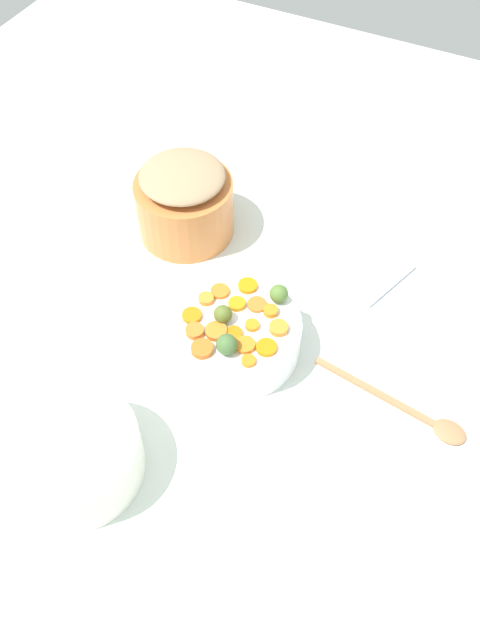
# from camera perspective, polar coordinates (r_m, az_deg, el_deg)

# --- Properties ---
(tabletop) EXTENTS (2.40, 2.40, 0.02)m
(tabletop) POSITION_cam_1_polar(r_m,az_deg,el_deg) (1.20, 1.33, -4.16)
(tabletop) COLOR silver
(tabletop) RESTS_ON ground
(serving_bowl_carrots) EXTENTS (0.22, 0.22, 0.08)m
(serving_bowl_carrots) POSITION_cam_1_polar(r_m,az_deg,el_deg) (1.18, 0.00, -1.50)
(serving_bowl_carrots) COLOR white
(serving_bowl_carrots) RESTS_ON tabletop
(metal_pot) EXTENTS (0.21, 0.21, 0.13)m
(metal_pot) POSITION_cam_1_polar(r_m,az_deg,el_deg) (1.37, -4.93, 9.97)
(metal_pot) COLOR #D3793E
(metal_pot) RESTS_ON tabletop
(stuffing_mound) EXTENTS (0.18, 0.18, 0.04)m
(stuffing_mound) POSITION_cam_1_polar(r_m,az_deg,el_deg) (1.32, -5.19, 12.68)
(stuffing_mound) COLOR tan
(stuffing_mound) RESTS_ON metal_pot
(carrot_slice_0) EXTENTS (0.05, 0.05, 0.01)m
(carrot_slice_0) POSITION_cam_1_polar(r_m,az_deg,el_deg) (1.15, -4.33, 0.40)
(carrot_slice_0) COLOR orange
(carrot_slice_0) RESTS_ON serving_bowl_carrots
(carrot_slice_1) EXTENTS (0.04, 0.04, 0.01)m
(carrot_slice_1) POSITION_cam_1_polar(r_m,az_deg,el_deg) (1.19, -1.80, 2.58)
(carrot_slice_1) COLOR orange
(carrot_slice_1) RESTS_ON serving_bowl_carrots
(carrot_slice_2) EXTENTS (0.05, 0.05, 0.01)m
(carrot_slice_2) POSITION_cam_1_polar(r_m,az_deg,el_deg) (1.13, -2.15, -1.01)
(carrot_slice_2) COLOR orange
(carrot_slice_2) RESTS_ON serving_bowl_carrots
(carrot_slice_3) EXTENTS (0.05, 0.05, 0.01)m
(carrot_slice_3) POSITION_cam_1_polar(r_m,az_deg,el_deg) (1.11, 2.37, -2.47)
(carrot_slice_3) COLOR orange
(carrot_slice_3) RESTS_ON serving_bowl_carrots
(carrot_slice_4) EXTENTS (0.04, 0.04, 0.01)m
(carrot_slice_4) POSITION_cam_1_polar(r_m,az_deg,el_deg) (1.11, 0.45, -2.24)
(carrot_slice_4) COLOR orange
(carrot_slice_4) RESTS_ON serving_bowl_carrots
(carrot_slice_5) EXTENTS (0.04, 0.04, 0.01)m
(carrot_slice_5) POSITION_cam_1_polar(r_m,az_deg,el_deg) (1.13, -4.06, -0.98)
(carrot_slice_5) COLOR orange
(carrot_slice_5) RESTS_ON serving_bowl_carrots
(carrot_slice_6) EXTENTS (0.05, 0.05, 0.01)m
(carrot_slice_6) POSITION_cam_1_polar(r_m,az_deg,el_deg) (1.19, 0.68, 3.08)
(carrot_slice_6) COLOR orange
(carrot_slice_6) RESTS_ON serving_bowl_carrots
(carrot_slice_7) EXTENTS (0.04, 0.04, 0.01)m
(carrot_slice_7) POSITION_cam_1_polar(r_m,az_deg,el_deg) (1.13, 3.47, -0.71)
(carrot_slice_7) COLOR orange
(carrot_slice_7) RESTS_ON serving_bowl_carrots
(carrot_slice_8) EXTENTS (0.04, 0.04, 0.01)m
(carrot_slice_8) POSITION_cam_1_polar(r_m,az_deg,el_deg) (1.17, -0.28, 1.46)
(carrot_slice_8) COLOR orange
(carrot_slice_8) RESTS_ON serving_bowl_carrots
(carrot_slice_9) EXTENTS (0.04, 0.04, 0.01)m
(carrot_slice_9) POSITION_cam_1_polar(r_m,az_deg,el_deg) (1.13, -0.55, -1.18)
(carrot_slice_9) COLOR orange
(carrot_slice_9) RESTS_ON serving_bowl_carrots
(carrot_slice_10) EXTENTS (0.04, 0.04, 0.01)m
(carrot_slice_10) POSITION_cam_1_polar(r_m,az_deg,el_deg) (1.15, 2.95, 0.73)
(carrot_slice_10) COLOR orange
(carrot_slice_10) RESTS_ON serving_bowl_carrots
(carrot_slice_11) EXTENTS (0.05, 0.05, 0.01)m
(carrot_slice_11) POSITION_cam_1_polar(r_m,az_deg,el_deg) (1.11, -3.41, -2.59)
(carrot_slice_11) COLOR orange
(carrot_slice_11) RESTS_ON serving_bowl_carrots
(carrot_slice_12) EXTENTS (0.05, 0.05, 0.01)m
(carrot_slice_12) POSITION_cam_1_polar(r_m,az_deg,el_deg) (1.17, 1.52, 1.39)
(carrot_slice_12) COLOR orange
(carrot_slice_12) RESTS_ON serving_bowl_carrots
(carrot_slice_13) EXTENTS (0.03, 0.03, 0.01)m
(carrot_slice_13) POSITION_cam_1_polar(r_m,az_deg,el_deg) (1.09, 0.77, -3.66)
(carrot_slice_13) COLOR orange
(carrot_slice_13) RESTS_ON serving_bowl_carrots
(carrot_slice_14) EXTENTS (0.04, 0.04, 0.01)m
(carrot_slice_14) POSITION_cam_1_polar(r_m,az_deg,el_deg) (1.17, -3.05, 1.90)
(carrot_slice_14) COLOR orange
(carrot_slice_14) RESTS_ON serving_bowl_carrots
(carrot_slice_15) EXTENTS (0.03, 0.03, 0.01)m
(carrot_slice_15) POSITION_cam_1_polar(r_m,az_deg,el_deg) (1.14, 1.08, -0.47)
(carrot_slice_15) COLOR orange
(carrot_slice_15) RESTS_ON serving_bowl_carrots
(brussels_sprout_0) EXTENTS (0.03, 0.03, 0.03)m
(brussels_sprout_0) POSITION_cam_1_polar(r_m,az_deg,el_deg) (1.14, -1.54, 0.52)
(brussels_sprout_0) COLOR #5A6B2A
(brussels_sprout_0) RESTS_ON serving_bowl_carrots
(brussels_sprout_1) EXTENTS (0.03, 0.03, 0.03)m
(brussels_sprout_1) POSITION_cam_1_polar(r_m,az_deg,el_deg) (1.17, 3.43, 2.38)
(brussels_sprout_1) COLOR #557A34
(brussels_sprout_1) RESTS_ON serving_bowl_carrots
(brussels_sprout_2) EXTENTS (0.04, 0.04, 0.04)m
(brussels_sprout_2) POSITION_cam_1_polar(r_m,az_deg,el_deg) (1.09, -1.19, -2.19)
(brussels_sprout_2) COLOR #476B36
(brussels_sprout_2) RESTS_ON serving_bowl_carrots
(wooden_spoon) EXTENTS (0.29, 0.07, 0.01)m
(wooden_spoon) POSITION_cam_1_polar(r_m,az_deg,el_deg) (1.17, 15.56, -8.14)
(wooden_spoon) COLOR #B97A4F
(wooden_spoon) RESTS_ON tabletop
(casserole_dish) EXTENTS (0.22, 0.22, 0.10)m
(casserole_dish) POSITION_cam_1_polar(r_m,az_deg,el_deg) (1.08, -14.64, -11.63)
(casserole_dish) COLOR white
(casserole_dish) RESTS_ON tabletop
(dish_towel) EXTENTS (0.24, 0.21, 0.01)m
(dish_towel) POSITION_cam_1_polar(r_m,az_deg,el_deg) (1.37, 10.32, 5.22)
(dish_towel) COLOR #A1A3BA
(dish_towel) RESTS_ON tabletop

